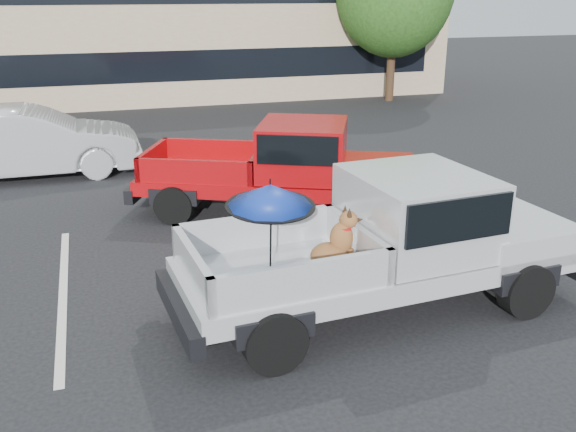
% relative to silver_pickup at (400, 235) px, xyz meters
% --- Properties ---
extents(ground, '(90.00, 90.00, 0.00)m').
position_rel_silver_pickup_xyz_m(ground, '(-1.47, -0.23, -1.05)').
color(ground, black).
rests_on(ground, ground).
extents(stripe_left, '(0.12, 5.00, 0.01)m').
position_rel_silver_pickup_xyz_m(stripe_left, '(-4.47, 1.77, -1.05)').
color(stripe_left, silver).
rests_on(stripe_left, ground).
extents(stripe_right, '(0.12, 5.00, 0.01)m').
position_rel_silver_pickup_xyz_m(stripe_right, '(1.53, 1.77, -1.05)').
color(stripe_right, silver).
rests_on(stripe_right, ground).
extents(motel_building, '(20.40, 8.40, 6.30)m').
position_rel_silver_pickup_xyz_m(motel_building, '(0.53, 20.76, 2.15)').
color(motel_building, tan).
rests_on(motel_building, ground).
extents(silver_pickup, '(5.82, 2.44, 2.06)m').
position_rel_silver_pickup_xyz_m(silver_pickup, '(0.00, 0.00, 0.00)').
color(silver_pickup, black).
rests_on(silver_pickup, ground).
extents(red_pickup, '(5.78, 4.02, 1.81)m').
position_rel_silver_pickup_xyz_m(red_pickup, '(-0.17, 4.12, -0.06)').
color(red_pickup, black).
rests_on(red_pickup, ground).
extents(silver_sedan, '(4.94, 1.72, 1.63)m').
position_rel_silver_pickup_xyz_m(silver_sedan, '(-5.20, 8.47, -0.24)').
color(silver_sedan, '#B4B7BC').
rests_on(silver_sedan, ground).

